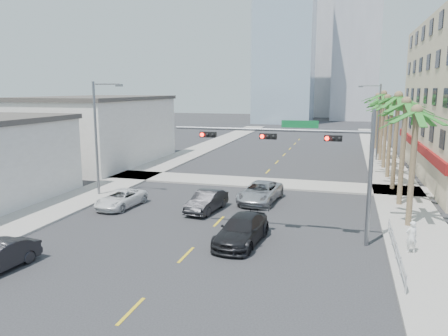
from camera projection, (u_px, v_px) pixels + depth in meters
name	position (u px, v px, depth m)	size (l,w,h in m)	color
ground	(153.00, 289.00, 18.71)	(260.00, 260.00, 0.00)	#262628
sidewalk_right	(400.00, 196.00, 34.43)	(4.00, 120.00, 0.15)	gray
sidewalk_left	(126.00, 179.00, 40.84)	(4.00, 120.00, 0.15)	gray
sidewalk_cross	(256.00, 182.00, 39.53)	(80.00, 4.00, 0.15)	gray
building_left_far	(100.00, 132.00, 49.79)	(11.00, 18.00, 7.20)	beige
tower_far_left	(285.00, 24.00, 106.50)	(14.00, 14.00, 48.00)	#99B2C6
tower_far_right	(358.00, 6.00, 115.09)	(12.00, 12.00, 60.00)	#ADADB2
tower_far_center	(315.00, 47.00, 134.11)	(16.00, 16.00, 42.00)	#ADADB2
traffic_signal_mast	(310.00, 152.00, 23.79)	(11.12, 0.54, 7.20)	slate
palm_tree_0	(417.00, 112.00, 25.71)	(4.80, 4.80, 7.80)	brown
palm_tree_1	(406.00, 103.00, 30.57)	(4.80, 4.80, 8.16)	brown
palm_tree_2	(399.00, 97.00, 35.43)	(4.80, 4.80, 8.52)	brown
palm_tree_3	(392.00, 104.00, 40.48)	(4.80, 4.80, 7.80)	brown
palm_tree_4	(388.00, 99.00, 45.34)	(4.80, 4.80, 8.16)	brown
palm_tree_5	(384.00, 95.00, 50.20)	(4.80, 4.80, 8.52)	brown
palm_tree_6	(380.00, 100.00, 55.25)	(4.80, 4.80, 7.80)	brown
palm_tree_7	(378.00, 96.00, 60.11)	(4.80, 4.80, 8.16)	brown
streetlight_left	(98.00, 133.00, 34.00)	(2.55, 0.25, 9.00)	slate
streetlight_right	(377.00, 118.00, 50.85)	(2.55, 0.25, 9.00)	slate
guardrail	(396.00, 249.00, 21.52)	(0.08, 8.08, 1.00)	silver
car_parked_far	(121.00, 199.00, 31.46)	(2.08, 4.51, 1.25)	white
car_lane_left	(207.00, 201.00, 30.41)	(1.52, 4.36, 1.44)	black
car_lane_center	(260.00, 192.00, 32.92)	(2.50, 5.43, 1.51)	#B5B5BA
car_lane_right	(242.00, 230.00, 24.14)	(2.11, 5.18, 1.50)	black
pedestrian	(412.00, 237.00, 22.28)	(0.62, 0.40, 1.69)	white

